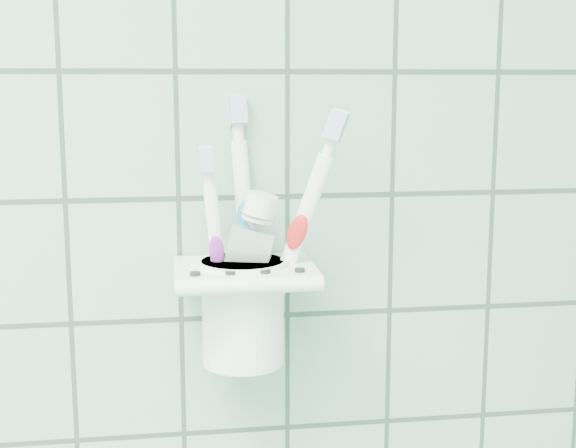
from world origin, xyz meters
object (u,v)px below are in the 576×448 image
(toothbrush_pink, at_px, (226,250))
(cup, at_px, (243,307))
(holder_bracket, at_px, (244,274))
(toothbrush_orange, at_px, (255,226))
(toothbrush_blue, at_px, (253,223))
(toothpaste_tube, at_px, (224,259))

(toothbrush_pink, bearing_deg, cup, -9.88)
(holder_bracket, relative_size, toothbrush_orange, 0.54)
(holder_bracket, relative_size, cup, 1.30)
(toothbrush_blue, height_order, toothpaste_tube, toothbrush_blue)
(holder_bracket, xyz_separation_m, toothbrush_orange, (0.01, 0.01, 0.04))
(toothbrush_orange, bearing_deg, holder_bracket, -127.73)
(cup, distance_m, toothbrush_orange, 0.07)
(toothbrush_pink, relative_size, toothbrush_orange, 0.82)
(cup, xyz_separation_m, toothbrush_pink, (-0.01, 0.00, 0.05))
(toothbrush_orange, bearing_deg, cup, -146.63)
(toothbrush_pink, bearing_deg, toothbrush_blue, 14.79)
(toothbrush_orange, bearing_deg, toothbrush_pink, -158.09)
(cup, height_order, toothbrush_orange, toothbrush_orange)
(toothbrush_orange, height_order, toothpaste_tube, toothbrush_orange)
(cup, relative_size, toothbrush_orange, 0.41)
(toothbrush_blue, bearing_deg, toothbrush_orange, -85.08)
(holder_bracket, bearing_deg, toothbrush_orange, 27.85)
(holder_bracket, distance_m, toothpaste_tube, 0.02)
(holder_bracket, height_order, cup, same)
(toothpaste_tube, bearing_deg, cup, -1.13)
(holder_bracket, relative_size, toothbrush_blue, 0.53)
(holder_bracket, relative_size, toothpaste_tube, 0.78)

